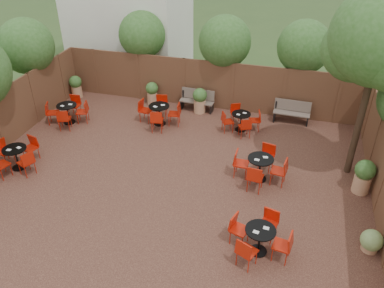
# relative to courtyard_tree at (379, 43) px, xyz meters

# --- Properties ---
(ground) EXTENTS (80.00, 80.00, 0.00)m
(ground) POSITION_rel_courtyard_tree_xyz_m (-5.34, -1.76, -4.15)
(ground) COLOR #354F23
(ground) RESTS_ON ground
(courtyard_paving) EXTENTS (12.00, 10.00, 0.02)m
(courtyard_paving) POSITION_rel_courtyard_tree_xyz_m (-5.34, -1.76, -4.14)
(courtyard_paving) COLOR #3D2018
(courtyard_paving) RESTS_ON ground
(fence_back) EXTENTS (12.00, 0.08, 2.00)m
(fence_back) POSITION_rel_courtyard_tree_xyz_m (-5.34, 3.24, -3.15)
(fence_back) COLOR #55311F
(fence_back) RESTS_ON ground
(fence_right) EXTENTS (0.08, 10.00, 2.00)m
(fence_right) POSITION_rel_courtyard_tree_xyz_m (0.66, -1.76, -3.15)
(fence_right) COLOR #55311F
(fence_right) RESTS_ON ground
(overhang_foliage) EXTENTS (15.29, 10.35, 2.51)m
(overhang_foliage) POSITION_rel_courtyard_tree_xyz_m (-7.94, 0.66, -1.51)
(overhang_foliage) COLOR #2C581C
(overhang_foliage) RESTS_ON ground
(courtyard_tree) EXTENTS (2.82, 2.73, 5.65)m
(courtyard_tree) POSITION_rel_courtyard_tree_xyz_m (0.00, 0.00, 0.00)
(courtyard_tree) COLOR black
(courtyard_tree) RESTS_ON courtyard_paving
(park_bench_left) EXTENTS (1.40, 0.52, 0.85)m
(park_bench_left) POSITION_rel_courtyard_tree_xyz_m (-5.67, 2.86, -3.69)
(park_bench_left) COLOR brown
(park_bench_left) RESTS_ON courtyard_paving
(park_bench_right) EXTENTS (1.38, 0.50, 0.84)m
(park_bench_right) POSITION_rel_courtyard_tree_xyz_m (-1.94, 2.86, -3.70)
(park_bench_right) COLOR brown
(park_bench_right) RESTS_ON courtyard_paving
(bistro_tables) EXTENTS (9.42, 7.27, 0.89)m
(bistro_tables) POSITION_rel_courtyard_tree_xyz_m (-5.97, -0.75, -3.70)
(bistro_tables) COLOR black
(bistro_tables) RESTS_ON courtyard_paving
(planters) EXTENTS (11.86, 4.41, 1.07)m
(planters) POSITION_rel_courtyard_tree_xyz_m (-5.38, 1.60, -3.58)
(planters) COLOR tan
(planters) RESTS_ON courtyard_paving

